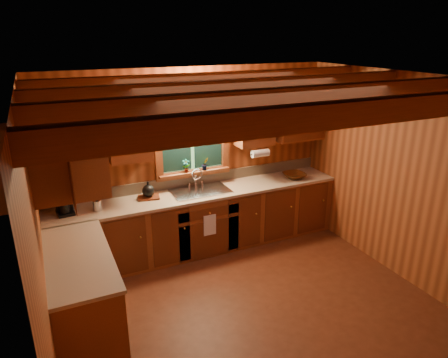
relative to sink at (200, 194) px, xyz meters
The scene contains 20 objects.
room 1.66m from the sink, 90.00° to the right, with size 4.20×4.20×4.20m.
ceiling_beams 2.29m from the sink, 90.00° to the right, with size 4.20×2.54×0.18m.
base_cabinets 0.73m from the sink, 147.14° to the right, with size 4.20×2.22×0.86m.
countertop 0.57m from the sink, 146.97° to the right, with size 4.20×2.24×0.04m.
backsplash 0.31m from the sink, 90.00° to the left, with size 4.20×0.02×0.16m, color tan.
dishwasher_panel 1.79m from the sink, 147.88° to the right, with size 0.02×0.60×0.80m, color white.
upper_cabinets 1.15m from the sink, 162.32° to the right, with size 4.19×1.77×0.78m.
window 0.72m from the sink, 90.00° to the left, with size 1.12×0.08×1.00m.
window_sill 0.34m from the sink, 90.00° to the left, with size 1.06×0.14×0.04m, color brown.
wall_sconce 1.32m from the sink, 90.00° to the left, with size 0.45×0.21×0.17m.
paper_towel_roll 1.06m from the sink, ahead, with size 0.11×0.11×0.27m, color white.
dish_towel 0.48m from the sink, 90.00° to the right, with size 0.18×0.01×0.30m, color white.
sink is the anchor object (origin of this frame).
coffee_maker 1.82m from the sink, behind, with size 0.20×0.25×0.35m.
utensil_crock 1.43m from the sink, behind, with size 0.11×0.11×0.31m.
cutting_board 0.73m from the sink, behind, with size 0.28×0.20×0.03m, color #5A2713.
teakettle 0.75m from the sink, behind, with size 0.17×0.17×0.21m.
wicker_basket 1.54m from the sink, ahead, with size 0.34×0.34×0.08m, color #48230C.
potted_plant_left 0.45m from the sink, 122.65° to the left, with size 0.11×0.07×0.20m, color #5A2713.
potted_plant_right 0.45m from the sink, 50.82° to the left, with size 0.10×0.08×0.19m, color #5A2713.
Camera 1 is at (-1.96, -3.43, 3.03)m, focal length 32.72 mm.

